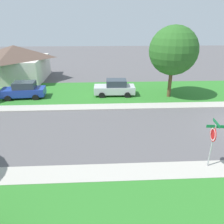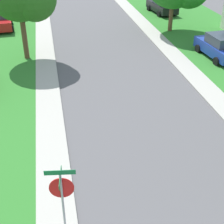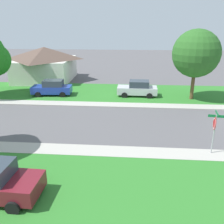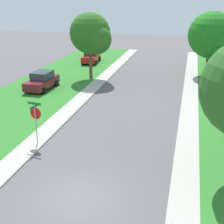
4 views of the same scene
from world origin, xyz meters
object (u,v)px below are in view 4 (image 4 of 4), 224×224
(car_blue_across_road, at_px, (224,85))
(tree_corner_large, at_px, (214,37))
(car_red_behind_trees, at_px, (91,56))
(tree_across_left, at_px, (92,35))
(car_black_driveway_right, at_px, (216,58))
(stop_sign_far_corner, at_px, (36,116))
(car_maroon_kerbside_mid, at_px, (42,81))

(car_blue_across_road, height_order, tree_corner_large, tree_corner_large)
(car_blue_across_road, xyz_separation_m, car_red_behind_trees, (-16.12, 10.49, 0.00))
(car_blue_across_road, xyz_separation_m, tree_corner_large, (-0.98, 6.70, 3.51))
(tree_corner_large, relative_size, tree_across_left, 1.01)
(tree_across_left, bearing_deg, car_black_driveway_right, 38.24)
(car_blue_across_road, bearing_deg, car_red_behind_trees, 146.94)
(tree_across_left, bearing_deg, car_red_behind_trees, 108.27)
(stop_sign_far_corner, relative_size, car_blue_across_road, 0.63)
(car_blue_across_road, relative_size, car_black_driveway_right, 0.99)
(tree_across_left, bearing_deg, tree_corner_large, 19.04)
(stop_sign_far_corner, height_order, car_red_behind_trees, stop_sign_far_corner)
(car_maroon_kerbside_mid, relative_size, car_red_behind_trees, 0.98)
(tree_across_left, bearing_deg, stop_sign_far_corner, -85.27)
(tree_corner_large, xyz_separation_m, tree_across_left, (-12.47, -4.30, 0.35))
(car_blue_across_road, height_order, car_red_behind_trees, same)
(car_red_behind_trees, bearing_deg, car_maroon_kerbside_mid, -94.03)
(car_red_behind_trees, relative_size, tree_corner_large, 0.63)
(car_maroon_kerbside_mid, relative_size, tree_across_left, 0.62)
(stop_sign_far_corner, height_order, car_black_driveway_right, stop_sign_far_corner)
(car_black_driveway_right, relative_size, tree_across_left, 0.64)
(car_maroon_kerbside_mid, bearing_deg, car_black_driveway_right, 42.44)
(car_red_behind_trees, bearing_deg, car_blue_across_road, -33.06)
(car_black_driveway_right, xyz_separation_m, car_red_behind_trees, (-16.12, -2.50, 0.00))
(car_maroon_kerbside_mid, distance_m, car_black_driveway_right, 23.09)
(car_maroon_kerbside_mid, height_order, car_red_behind_trees, same)
(stop_sign_far_corner, bearing_deg, car_maroon_kerbside_mid, 113.90)
(stop_sign_far_corner, xyz_separation_m, tree_across_left, (-1.33, 16.11, 2.85))
(stop_sign_far_corner, distance_m, tree_across_left, 16.41)
(tree_corner_large, bearing_deg, car_black_driveway_right, 81.17)
(stop_sign_far_corner, bearing_deg, car_red_behind_trees, 99.39)
(car_black_driveway_right, distance_m, tree_across_left, 17.55)
(tree_corner_large, bearing_deg, car_maroon_kerbside_mid, -149.95)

